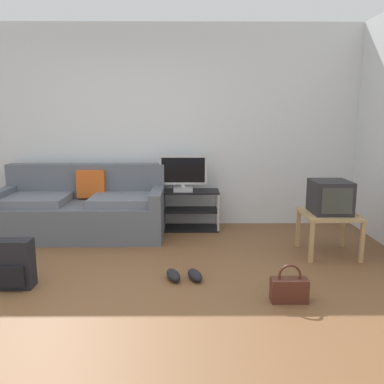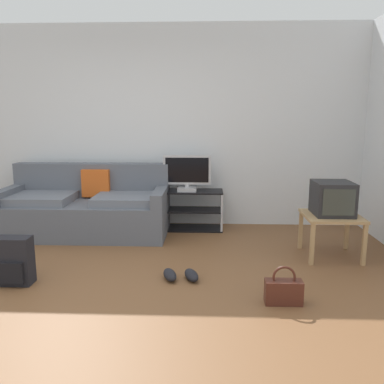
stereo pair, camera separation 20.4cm
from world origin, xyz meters
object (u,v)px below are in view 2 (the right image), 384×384
(tv_stand, at_px, (187,210))
(handbag, at_px, (284,291))
(couch, at_px, (87,209))
(flat_tv, at_px, (187,173))
(side_table, at_px, (332,221))
(crt_tv, at_px, (333,198))
(sneakers_pair, at_px, (181,275))
(backpack, at_px, (14,261))

(tv_stand, relative_size, handbag, 2.94)
(couch, height_order, flat_tv, flat_tv)
(couch, distance_m, tv_stand, 1.31)
(side_table, xyz_separation_m, crt_tv, (0.00, 0.02, 0.24))
(crt_tv, xyz_separation_m, handbag, (-0.70, -1.16, -0.53))
(couch, bearing_deg, handbag, -41.21)
(handbag, relative_size, sneakers_pair, 0.83)
(couch, height_order, crt_tv, couch)
(flat_tv, distance_m, backpack, 2.41)
(handbag, bearing_deg, backpack, 172.90)
(flat_tv, height_order, sneakers_pair, flat_tv)
(backpack, xyz_separation_m, sneakers_pair, (1.49, 0.16, -0.17))
(couch, relative_size, sneakers_pair, 5.33)
(crt_tv, relative_size, handbag, 1.34)
(tv_stand, bearing_deg, flat_tv, -90.00)
(side_table, xyz_separation_m, handbag, (-0.70, -1.14, -0.29))
(tv_stand, height_order, backpack, tv_stand)
(couch, distance_m, backpack, 1.62)
(handbag, bearing_deg, tv_stand, 112.48)
(tv_stand, height_order, side_table, tv_stand)
(tv_stand, xyz_separation_m, handbag, (0.89, -2.16, -0.15))
(side_table, height_order, crt_tv, crt_tv)
(couch, distance_m, sneakers_pair, 1.98)
(flat_tv, height_order, backpack, flat_tv)
(crt_tv, xyz_separation_m, backpack, (-3.06, -0.87, -0.43))
(couch, relative_size, crt_tv, 4.82)
(side_table, xyz_separation_m, backpack, (-3.06, -0.85, -0.19))
(side_table, distance_m, crt_tv, 0.24)
(backpack, distance_m, sneakers_pair, 1.51)
(tv_stand, height_order, flat_tv, flat_tv)
(tv_stand, bearing_deg, handbag, -67.52)
(side_table, relative_size, backpack, 1.33)
(couch, bearing_deg, side_table, -14.78)
(backpack, bearing_deg, sneakers_pair, -9.51)
(backpack, bearing_deg, tv_stand, 36.51)
(flat_tv, height_order, handbag, flat_tv)
(tv_stand, bearing_deg, couch, -168.66)
(crt_tv, height_order, handbag, crt_tv)
(couch, relative_size, side_table, 3.55)
(flat_tv, bearing_deg, backpack, -128.34)
(tv_stand, distance_m, sneakers_pair, 1.73)
(sneakers_pair, bearing_deg, backpack, -174.02)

